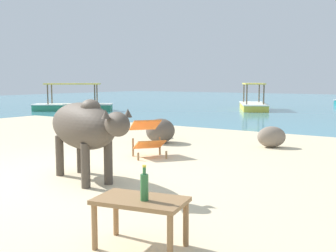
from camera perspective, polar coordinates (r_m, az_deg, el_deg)
sand_beach at (r=6.15m, az=-17.05°, el=-7.41°), size 18.00×14.00×0.04m
cow at (r=5.89m, az=-11.51°, el=-0.10°), size 2.06×1.12×1.16m
low_bench_table at (r=3.54m, az=-3.81°, el=-11.04°), size 0.83×0.59×0.43m
bottle at (r=3.43m, az=-3.27°, el=-8.30°), size 0.07×0.07×0.30m
deck_chair_near at (r=7.70m, az=-2.89°, el=-1.34°), size 0.93×0.89×0.68m
shore_rock_medium at (r=9.34m, az=-1.06°, el=-0.65°), size 0.89×0.91×0.55m
shore_rock_small at (r=8.99m, az=14.06°, el=-1.46°), size 0.73×0.69×0.44m
shore_rock_flat at (r=10.25m, az=-1.72°, el=-0.61°), size 0.70×0.75×0.35m
boat_green at (r=20.08m, az=-12.94°, el=2.87°), size 3.65×3.09×1.29m
boat_yellow at (r=20.63m, az=11.64°, el=2.98°), size 2.71×3.79×1.29m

